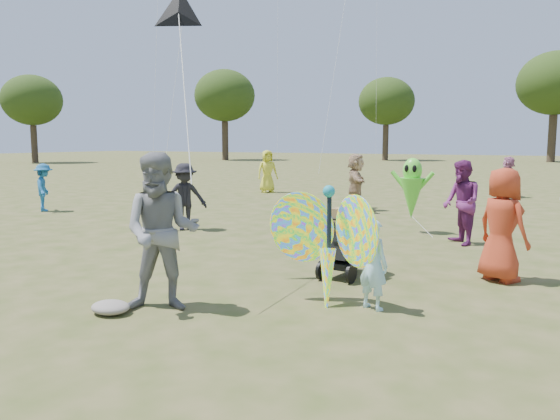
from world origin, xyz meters
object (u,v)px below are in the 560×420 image
Objects in this scene: adult_man at (162,232)px; crowd_a at (502,225)px; crowd_b at (185,197)px; crowd_i at (44,188)px; crowd_j at (508,177)px; crowd_g at (267,171)px; alien_kite at (412,191)px; crowd_e at (461,203)px; jogging_stroller at (346,238)px; crowd_d at (356,182)px; child_girl at (373,264)px; butterfly_kite at (328,244)px.

crowd_a is at bearing 15.52° from adult_man.
crowd_b is 1.11× the size of crowd_i.
crowd_j is (11.99, 10.92, 0.05)m from crowd_i.
crowd_g is 10.55m from alien_kite.
crowd_e is 1.60× the size of jogging_stroller.
crowd_d is at bearing -21.23° from crowd_j.
crowd_d is 1.13× the size of crowd_j.
crowd_a is at bearing -145.51° from crowd_i.
alien_kite is (4.91, 2.11, 0.17)m from crowd_b.
child_girl is 2.69m from adult_man.
crowd_g is 1.00× the size of alien_kite.
crowd_g is 1.21× the size of crowd_i.
crowd_j is (3.75, 6.30, -0.10)m from crowd_d.
jogging_stroller is (-0.92, 1.44, 0.04)m from child_girl.
alien_kite is at bearing -22.09° from crowd_b.
crowd_e reaches higher than child_girl.
alien_kite is at bearing 94.32° from butterfly_kite.
jogging_stroller is (10.94, -3.22, -0.11)m from crowd_i.
crowd_i is at bearing -172.92° from alien_kite.
crowd_a is at bearing 50.90° from butterfly_kite.
alien_kite is (-1.28, 0.99, 0.10)m from crowd_e.
crowd_b is 0.92× the size of crowd_d.
butterfly_kite reaches higher than child_girl.
alien_kite reaches higher than jogging_stroller.
butterfly_kite is at bearing -71.00° from jogging_stroller.
crowd_d is at bearing 107.90° from butterfly_kite.
crowd_i is (-3.01, -8.45, -0.15)m from crowd_g.
crowd_j is at bearing 82.90° from alien_kite.
crowd_j is at bearing -92.83° from crowd_i.
child_girl is at bearing -78.52° from crowd_b.
crowd_d is (-1.27, 10.54, -0.13)m from adult_man.
crowd_d is at bearing -171.96° from crowd_e.
jogging_stroller is (-1.05, -14.14, -0.16)m from crowd_j.
crowd_e is at bearing -158.39° from crowd_d.
jogging_stroller is at bearing -51.55° from crowd_e.
adult_man reaches higher than crowd_e.
crowd_i is 0.94× the size of crowd_j.
child_girl is 9.97m from crowd_d.
adult_man reaches higher than child_girl.
child_girl is at bearing 9.00° from crowd_j.
crowd_j is (2.47, 16.84, -0.22)m from adult_man.
crowd_j is at bearing -50.93° from crowd_a.
crowd_i is at bearing -157.41° from crowd_g.
crowd_j reaches higher than jogging_stroller.
crowd_g is 8.98m from crowd_i.
crowd_a is at bearing -58.06° from alien_kite.
crowd_d and crowd_g have the same top height.
butterfly_kite is at bearing -85.68° from alien_kite.
butterfly_kite reaches higher than crowd_i.
crowd_e reaches higher than crowd_b.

